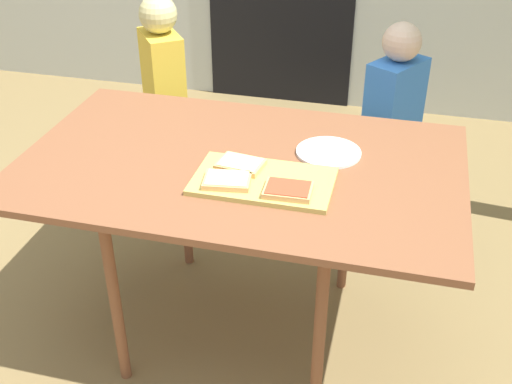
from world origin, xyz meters
TOP-DOWN VIEW (x-y plane):
  - ground_plane at (0.00, 0.00)m, footprint 16.00×16.00m
  - dining_table at (0.00, 0.00)m, footprint 1.39×0.87m
  - cutting_board at (0.10, -0.11)m, footprint 0.41×0.25m
  - pizza_slice_far_left at (0.02, -0.06)m, footprint 0.15×0.12m
  - pizza_slice_near_right at (0.19, -0.17)m, footprint 0.14×0.11m
  - pizza_slice_near_left at (0.01, -0.16)m, footprint 0.15×0.12m
  - plate_white_right at (0.26, 0.12)m, footprint 0.21×0.21m
  - child_left at (-0.55, 0.74)m, footprint 0.26×0.28m
  - child_right at (0.44, 0.74)m, footprint 0.24×0.28m

SIDE VIEW (x-z plane):
  - ground_plane at x=0.00m, z-range 0.00..0.00m
  - child_right at x=0.44m, z-range 0.06..1.02m
  - child_left at x=-0.55m, z-range 0.07..1.07m
  - dining_table at x=0.00m, z-range 0.30..1.01m
  - plate_white_right at x=0.26m, z-range 0.71..0.72m
  - cutting_board at x=0.10m, z-range 0.71..0.72m
  - pizza_slice_far_left at x=0.02m, z-range 0.72..0.74m
  - pizza_slice_near_right at x=0.19m, z-range 0.72..0.74m
  - pizza_slice_near_left at x=0.01m, z-range 0.72..0.74m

